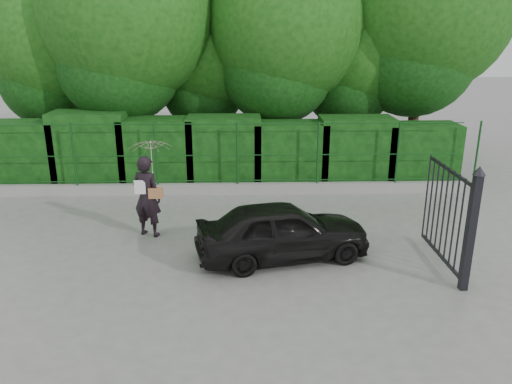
{
  "coord_description": "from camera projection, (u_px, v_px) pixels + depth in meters",
  "views": [
    {
      "loc": [
        0.56,
        -9.28,
        4.6
      ],
      "look_at": [
        0.85,
        1.3,
        1.1
      ],
      "focal_mm": 35.0,
      "sensor_mm": 36.0,
      "label": 1
    }
  ],
  "objects": [
    {
      "name": "trees",
      "position": [
        260.0,
        27.0,
        16.16
      ],
      "size": [
        17.1,
        6.15,
        8.08
      ],
      "color": "black",
      "rests_on": "ground"
    },
    {
      "name": "gate",
      "position": [
        460.0,
        220.0,
        9.3
      ],
      "size": [
        0.22,
        2.33,
        2.36
      ],
      "color": "black",
      "rests_on": "ground"
    },
    {
      "name": "ground",
      "position": [
        217.0,
        263.0,
        10.24
      ],
      "size": [
        80.0,
        80.0,
        0.0
      ],
      "primitive_type": "plane",
      "color": "gray"
    },
    {
      "name": "hedge",
      "position": [
        220.0,
        152.0,
        15.14
      ],
      "size": [
        14.2,
        1.2,
        2.25
      ],
      "color": "black",
      "rests_on": "ground"
    },
    {
      "name": "kerb",
      "position": [
        224.0,
        189.0,
        14.46
      ],
      "size": [
        14.0,
        0.25,
        0.3
      ],
      "primitive_type": "cube",
      "color": "#9E9E99",
      "rests_on": "ground"
    },
    {
      "name": "car",
      "position": [
        283.0,
        231.0,
        10.3
      ],
      "size": [
        3.8,
        2.18,
        1.22
      ],
      "primitive_type": "imported",
      "rotation": [
        0.0,
        0.0,
        1.79
      ],
      "color": "black",
      "rests_on": "ground"
    },
    {
      "name": "woman",
      "position": [
        150.0,
        175.0,
        11.21
      ],
      "size": [
        1.03,
        0.97,
        2.24
      ],
      "color": "black",
      "rests_on": "ground"
    },
    {
      "name": "fence",
      "position": [
        231.0,
        154.0,
        14.14
      ],
      "size": [
        14.13,
        0.06,
        1.8
      ],
      "color": "#114215",
      "rests_on": "kerb"
    }
  ]
}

